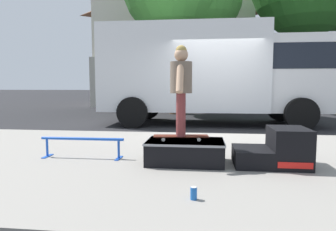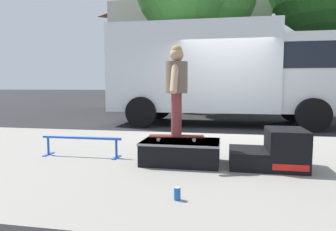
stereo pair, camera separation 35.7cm
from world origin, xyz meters
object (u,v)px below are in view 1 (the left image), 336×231
(skate_box, at_px, (185,151))
(soda_can_b, at_px, (194,193))
(skateboard, at_px, (181,136))
(skater_kid, at_px, (181,83))
(kicker_ramp, at_px, (277,150))
(box_truck, at_px, (214,70))
(grind_rail, at_px, (82,143))

(skate_box, relative_size, soda_can_b, 8.77)
(skateboard, height_order, skater_kid, skater_kid)
(kicker_ramp, xyz_separation_m, soda_can_b, (-1.10, -1.41, -0.16))
(kicker_ramp, xyz_separation_m, skater_kid, (-1.34, 0.01, 0.93))
(skate_box, xyz_separation_m, box_truck, (0.57, 5.52, 1.40))
(skate_box, height_order, soda_can_b, skate_box)
(kicker_ramp, bearing_deg, skateboard, 179.77)
(kicker_ramp, distance_m, box_truck, 5.72)
(box_truck, bearing_deg, skater_kid, -96.58)
(skater_kid, distance_m, soda_can_b, 1.80)
(soda_can_b, height_order, box_truck, box_truck)
(kicker_ramp, relative_size, box_truck, 0.14)
(soda_can_b, bearing_deg, skater_kid, 99.42)
(grind_rail, xyz_separation_m, soda_can_b, (1.76, -1.54, -0.17))
(kicker_ramp, height_order, skater_kid, skater_kid)
(skate_box, relative_size, skateboard, 1.39)
(skate_box, bearing_deg, skater_kid, 175.50)
(grind_rail, height_order, box_truck, box_truck)
(skate_box, bearing_deg, soda_can_b, -83.12)
(box_truck, bearing_deg, skate_box, -95.91)
(kicker_ramp, distance_m, grind_rail, 2.87)
(box_truck, bearing_deg, soda_can_b, -93.32)
(skate_box, xyz_separation_m, skateboard, (-0.06, 0.01, 0.21))
(grind_rail, relative_size, skater_kid, 1.03)
(skate_box, height_order, skater_kid, skater_kid)
(skate_box, xyz_separation_m, skater_kid, (-0.06, 0.01, 0.97))
(skate_box, xyz_separation_m, soda_can_b, (0.17, -1.41, -0.11))
(grind_rail, bearing_deg, soda_can_b, -41.17)
(box_truck, bearing_deg, kicker_ramp, -82.76)
(skate_box, distance_m, skater_kid, 0.97)
(skater_kid, bearing_deg, skateboard, 0.00)
(skateboard, xyz_separation_m, soda_can_b, (0.23, -1.41, -0.32))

